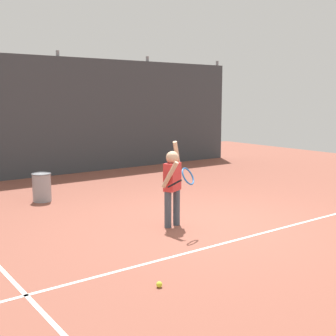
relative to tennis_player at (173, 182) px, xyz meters
name	(u,v)px	position (x,y,z in m)	size (l,w,h in m)	color
ground_plane	(207,223)	(0.56, -0.19, -0.73)	(20.00, 20.00, 0.00)	brown
court_line_baseline	(248,237)	(0.56, -1.09, -0.72)	(9.00, 0.05, 0.00)	white
back_fence_windscreen	(61,116)	(0.56, 5.65, 0.82)	(11.45, 0.08, 3.09)	#383D42
fence_post_2	(60,114)	(0.56, 5.71, 0.89)	(0.09, 0.09, 3.24)	slate
fence_post_3	(148,112)	(3.35, 5.71, 0.89)	(0.09, 0.09, 3.24)	slate
fence_post_4	(216,110)	(6.14, 5.71, 0.89)	(0.09, 0.09, 3.24)	slate
tennis_player	(173,182)	(0.00, 0.00, 0.00)	(0.52, 0.79, 1.35)	#3F4C59
ball_hopper	(42,187)	(-1.04, 2.93, -0.44)	(0.38, 0.38, 0.56)	gray
tennis_ball_0	(159,284)	(-1.50, -1.75, -0.69)	(0.07, 0.07, 0.07)	#CCE033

